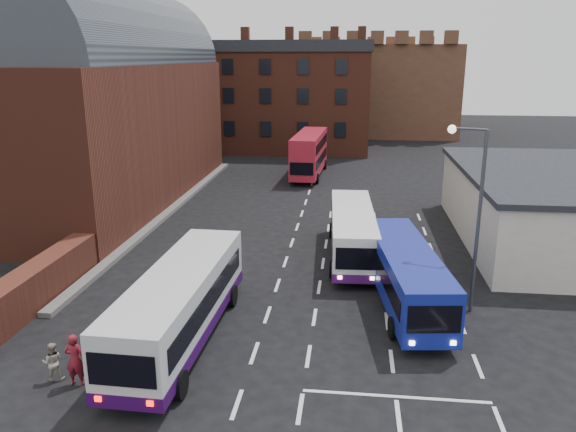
# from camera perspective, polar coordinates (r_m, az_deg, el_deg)

# --- Properties ---
(ground) EXTENTS (180.00, 180.00, 0.00)m
(ground) POSITION_cam_1_polar(r_m,az_deg,el_deg) (22.01, -3.07, -12.70)
(ground) COLOR black
(railway_station) EXTENTS (12.00, 28.00, 16.00)m
(railway_station) POSITION_cam_1_polar(r_m,az_deg,el_deg) (44.34, -18.97, 11.33)
(railway_station) COLOR #602B1E
(railway_station) RESTS_ON ground
(forecourt_wall) EXTENTS (1.20, 10.00, 1.80)m
(forecourt_wall) POSITION_cam_1_polar(r_m,az_deg,el_deg) (26.81, -24.52, -6.66)
(forecourt_wall) COLOR #602B1E
(forecourt_wall) RESTS_ON ground
(cream_building) EXTENTS (10.40, 16.40, 4.25)m
(cream_building) POSITION_cam_1_polar(r_m,az_deg,el_deg) (36.01, 25.25, 0.91)
(cream_building) COLOR beige
(cream_building) RESTS_ON ground
(brick_terrace) EXTENTS (22.00, 10.00, 11.00)m
(brick_terrace) POSITION_cam_1_polar(r_m,az_deg,el_deg) (65.89, -1.62, 11.53)
(brick_terrace) COLOR brown
(brick_terrace) RESTS_ON ground
(castle_keep) EXTENTS (22.00, 22.00, 12.00)m
(castle_keep) POSITION_cam_1_polar(r_m,az_deg,el_deg) (85.19, 8.58, 12.69)
(castle_keep) COLOR brown
(castle_keep) RESTS_ON ground
(bus_white_outbound) EXTENTS (2.85, 10.46, 2.84)m
(bus_white_outbound) POSITION_cam_1_polar(r_m,az_deg,el_deg) (21.79, -10.88, -8.37)
(bus_white_outbound) COLOR silver
(bus_white_outbound) RESTS_ON ground
(bus_white_inbound) EXTENTS (2.75, 9.69, 2.62)m
(bus_white_inbound) POSITION_cam_1_polar(r_m,az_deg,el_deg) (30.36, 6.56, -1.41)
(bus_white_inbound) COLOR white
(bus_white_inbound) RESTS_ON ground
(bus_blue) EXTENTS (3.31, 9.70, 2.59)m
(bus_blue) POSITION_cam_1_polar(r_m,az_deg,el_deg) (24.93, 11.87, -5.61)
(bus_blue) COLOR navy
(bus_blue) RESTS_ON ground
(bus_red_double) EXTENTS (2.84, 9.85, 3.90)m
(bus_red_double) POSITION_cam_1_polar(r_m,az_deg,el_deg) (51.06, 2.18, 6.37)
(bus_red_double) COLOR #B21E30
(bus_red_double) RESTS_ON ground
(street_lamp) EXTENTS (1.53, 0.70, 7.88)m
(street_lamp) POSITION_cam_1_polar(r_m,az_deg,el_deg) (24.15, 18.31, 1.26)
(street_lamp) COLOR #44484C
(street_lamp) RESTS_ON ground
(pedestrian_red) EXTENTS (0.69, 0.47, 1.84)m
(pedestrian_red) POSITION_cam_1_polar(r_m,az_deg,el_deg) (20.30, -20.82, -13.49)
(pedestrian_red) COLOR maroon
(pedestrian_red) RESTS_ON ground
(pedestrian_beige) EXTENTS (0.79, 0.70, 1.36)m
(pedestrian_beige) POSITION_cam_1_polar(r_m,az_deg,el_deg) (20.95, -22.80, -13.49)
(pedestrian_beige) COLOR #A59C8A
(pedestrian_beige) RESTS_ON ground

